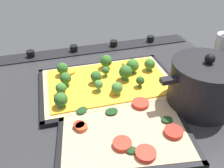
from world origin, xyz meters
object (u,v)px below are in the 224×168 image
at_px(broccoli_pizza, 107,80).
at_px(cooking_pot, 203,85).
at_px(baking_tray_front, 108,85).
at_px(veggie_pizza_back, 125,129).
at_px(baking_tray_back, 124,131).
at_px(oil_bottle, 222,57).

relative_size(broccoli_pizza, cooking_pot, 1.57).
height_order(baking_tray_front, veggie_pizza_back, veggie_pizza_back).
xyz_separation_m(baking_tray_back, cooking_pot, (-0.22, -0.04, 0.06)).
height_order(veggie_pizza_back, cooking_pot, cooking_pot).
height_order(broccoli_pizza, veggie_pizza_back, broccoli_pizza).
relative_size(broccoli_pizza, veggie_pizza_back, 1.23).
bearing_deg(oil_bottle, baking_tray_back, 20.63).
bearing_deg(baking_tray_front, cooking_pot, 144.30).
xyz_separation_m(baking_tray_back, veggie_pizza_back, (-0.00, 0.00, 0.01)).
bearing_deg(baking_tray_back, broccoli_pizza, -93.70).
distance_m(veggie_pizza_back, cooking_pot, 0.23).
bearing_deg(baking_tray_back, oil_bottle, -159.37).
height_order(broccoli_pizza, oil_bottle, oil_bottle).
bearing_deg(veggie_pizza_back, broccoli_pizza, -92.87).
distance_m(baking_tray_front, cooking_pot, 0.26).
bearing_deg(veggie_pizza_back, baking_tray_front, -93.89).
bearing_deg(baking_tray_back, cooking_pot, -169.91).
distance_m(baking_tray_back, cooking_pot, 0.23).
distance_m(cooking_pot, oil_bottle, 0.15).
bearing_deg(broccoli_pizza, baking_tray_front, 140.58).
height_order(broccoli_pizza, baking_tray_back, broccoli_pizza).
distance_m(veggie_pizza_back, oil_bottle, 0.37).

